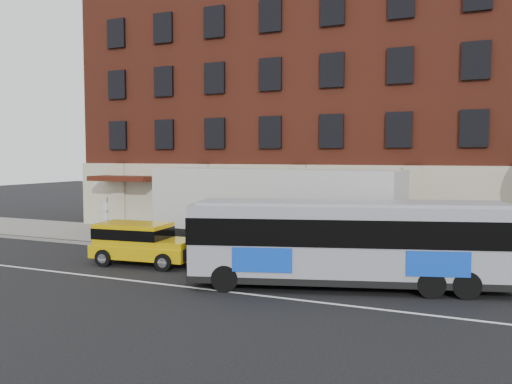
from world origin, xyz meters
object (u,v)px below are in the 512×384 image
at_px(yellow_suv, 139,241).
at_px(shipping_container, 270,213).
at_px(sign_pole, 107,218).
at_px(city_bus, 349,240).

bearing_deg(yellow_suv, shipping_container, 42.71).
bearing_deg(sign_pole, city_bus, -14.40).
bearing_deg(sign_pole, shipping_container, 6.18).
distance_m(yellow_suv, shipping_container, 6.05).
xyz_separation_m(sign_pole, yellow_suv, (4.29, -3.11, -0.44)).
xyz_separation_m(city_bus, shipping_container, (-4.75, 4.38, 0.31)).
height_order(yellow_suv, shipping_container, shipping_container).
distance_m(sign_pole, yellow_suv, 5.31).
bearing_deg(shipping_container, city_bus, -42.72).
bearing_deg(shipping_container, sign_pole, -173.82).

